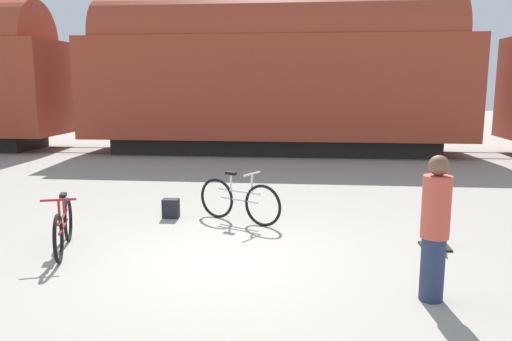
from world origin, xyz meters
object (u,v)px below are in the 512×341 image
object	(u,v)px
bicycle_maroon	(63,227)
bicycle_silver	(239,201)
freight_train	(274,72)
backpack	(171,208)
person_in_red	(435,228)
traffic_cone	(436,231)

from	to	relation	value
bicycle_maroon	bicycle_silver	xyz separation A→B (m)	(2.27, 1.75, 0.02)
freight_train	backpack	xyz separation A→B (m)	(-1.26, -8.65, -2.58)
bicycle_maroon	backpack	size ratio (longest dim) A/B	4.59
person_in_red	backpack	xyz separation A→B (m)	(-3.76, 3.06, -0.65)
traffic_cone	bicycle_silver	bearing A→B (deg)	160.44
freight_train	person_in_red	size ratio (longest dim) A/B	25.53
freight_train	traffic_cone	size ratio (longest dim) A/B	74.74
bicycle_maroon	backpack	world-z (taller)	bicycle_maroon
backpack	bicycle_silver	bearing A→B (deg)	-6.96
backpack	traffic_cone	bearing A→B (deg)	-16.03
person_in_red	traffic_cone	size ratio (longest dim) A/B	2.93
person_in_red	backpack	bearing A→B (deg)	100.28
bicycle_maroon	bicycle_silver	world-z (taller)	bicycle_silver
person_in_red	bicycle_silver	bearing A→B (deg)	90.30
backpack	traffic_cone	size ratio (longest dim) A/B	0.62
freight_train	bicycle_silver	bearing A→B (deg)	-90.07
person_in_red	backpack	size ratio (longest dim) A/B	4.74
backpack	traffic_cone	world-z (taller)	traffic_cone
freight_train	person_in_red	world-z (taller)	freight_train
freight_train	person_in_red	bearing A→B (deg)	-77.91
bicycle_maroon	traffic_cone	xyz separation A→B (m)	(5.29, 0.68, -0.10)
bicycle_maroon	person_in_red	distance (m)	4.95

